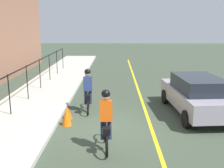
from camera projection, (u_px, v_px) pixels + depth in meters
ground_plane at (106, 128)px, 9.58m from camera, size 80.00×80.00×0.00m
lane_line_centre at (151, 128)px, 9.56m from camera, size 36.00×0.12×0.01m
sidewalk at (12, 126)px, 9.61m from camera, size 40.00×3.20×0.15m
iron_fence at (8, 84)px, 10.30m from camera, size 21.74×0.04×1.60m
cyclist_lead at (88, 91)px, 11.16m from camera, size 1.71×0.38×1.83m
cyclist_follow at (106, 120)px, 7.78m from camera, size 1.71×0.38×1.83m
patrol_sedan at (196, 94)px, 10.90m from camera, size 4.52×2.19×1.58m
traffic_cone_near at (68, 113)px, 10.49m from camera, size 0.36×0.36×0.47m
traffic_cone_far at (67, 116)px, 9.76m from camera, size 0.36×0.36×0.69m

